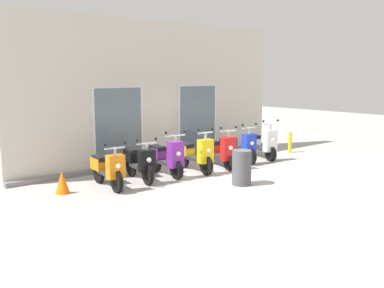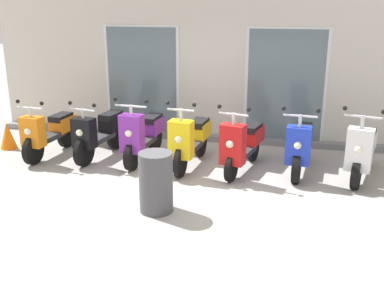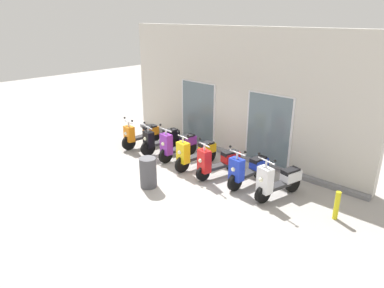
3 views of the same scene
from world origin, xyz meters
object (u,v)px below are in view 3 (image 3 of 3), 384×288
object	(u,v)px
scooter_orange	(141,134)
scooter_purple	(177,145)
scooter_yellow	(195,153)
scooter_white	(278,181)
scooter_black	(161,139)
scooter_blue	(248,169)
curb_bollard	(337,205)
scooter_red	(217,161)
traffic_cone	(128,132)
trash_bin	(148,172)

from	to	relation	value
scooter_orange	scooter_purple	xyz separation A→B (m)	(1.78, 0.08, 0.03)
scooter_yellow	scooter_white	xyz separation A→B (m)	(2.82, 0.07, -0.03)
scooter_black	scooter_blue	size ratio (longest dim) A/B	0.99
scooter_black	curb_bollard	size ratio (longest dim) A/B	2.23
scooter_red	traffic_cone	distance (m)	4.61
scooter_orange	scooter_red	bearing A→B (deg)	-0.85
scooter_black	scooter_white	size ratio (longest dim) A/B	1.02
scooter_blue	traffic_cone	bearing A→B (deg)	179.21
traffic_cone	scooter_purple	bearing A→B (deg)	-2.44
scooter_black	scooter_white	bearing A→B (deg)	-0.65
scooter_orange	scooter_white	world-z (taller)	scooter_white
traffic_cone	scooter_black	bearing A→B (deg)	-2.80
scooter_black	trash_bin	size ratio (longest dim) A/B	1.85
scooter_yellow	curb_bollard	bearing A→B (deg)	1.44
trash_bin	traffic_cone	distance (m)	4.16
trash_bin	curb_bollard	bearing A→B (deg)	23.54
scooter_blue	scooter_white	world-z (taller)	scooter_white
scooter_purple	scooter_white	xyz separation A→B (m)	(3.72, -0.03, -0.02)
scooter_orange	trash_bin	xyz separation A→B (m)	(2.60, -1.84, -0.04)
curb_bollard	scooter_yellow	bearing A→B (deg)	-178.56
scooter_white	scooter_blue	bearing A→B (deg)	175.75
scooter_yellow	scooter_red	world-z (taller)	scooter_yellow
scooter_orange	traffic_cone	size ratio (longest dim) A/B	3.01
trash_bin	scooter_red	bearing A→B (deg)	61.26
scooter_yellow	scooter_white	bearing A→B (deg)	1.46
scooter_black	scooter_red	bearing A→B (deg)	-3.40
scooter_black	scooter_purple	distance (m)	0.83
traffic_cone	scooter_yellow	bearing A→B (deg)	-3.40
scooter_orange	scooter_yellow	size ratio (longest dim) A/B	0.95
scooter_blue	scooter_purple	bearing A→B (deg)	-179.10
scooter_red	scooter_white	world-z (taller)	scooter_white
scooter_white	traffic_cone	bearing A→B (deg)	178.70
scooter_orange	curb_bollard	bearing A→B (deg)	0.72
scooter_black	scooter_orange	bearing A→B (deg)	-173.82
scooter_red	traffic_cone	bearing A→B (deg)	176.86
scooter_orange	scooter_black	size ratio (longest dim) A/B	1.00
scooter_purple	scooter_white	world-z (taller)	scooter_white
scooter_red	scooter_black	bearing A→B (deg)	176.60
scooter_orange	traffic_cone	bearing A→B (deg)	168.95
trash_bin	scooter_purple	bearing A→B (deg)	113.05
scooter_yellow	scooter_black	bearing A→B (deg)	175.91
scooter_yellow	scooter_blue	xyz separation A→B (m)	(1.85, 0.14, -0.04)
scooter_yellow	scooter_orange	bearing A→B (deg)	179.55
scooter_purple	trash_bin	xyz separation A→B (m)	(0.82, -1.92, -0.07)
scooter_black	traffic_cone	distance (m)	1.99
scooter_purple	trash_bin	world-z (taller)	scooter_purple
scooter_white	scooter_orange	bearing A→B (deg)	-179.47
scooter_yellow	scooter_blue	world-z (taller)	scooter_yellow
scooter_white	traffic_cone	distance (m)	6.53
scooter_orange	scooter_yellow	xyz separation A→B (m)	(2.68, -0.02, 0.04)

